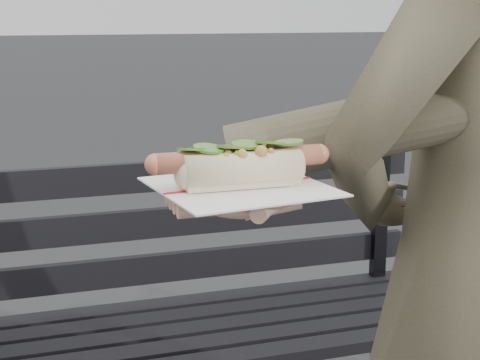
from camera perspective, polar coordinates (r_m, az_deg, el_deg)
name	(u,v)px	position (r m, az deg, el deg)	size (l,w,h in m)	color
park_bench	(164,303)	(1.94, -5.91, -9.48)	(1.50, 0.44, 0.88)	black
person	(475,290)	(1.22, 17.74, -8.11)	(0.61, 0.40, 1.67)	#44402D
held_hotdog	(368,134)	(1.00, 9.89, 3.55)	(0.64, 0.32, 0.20)	#44402D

